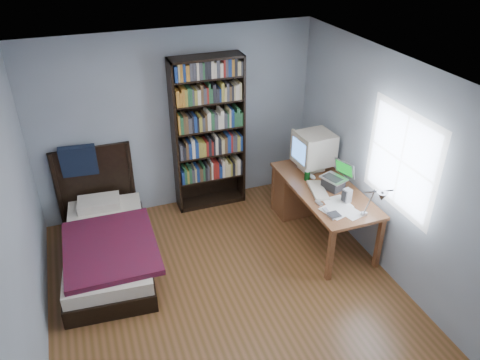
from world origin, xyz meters
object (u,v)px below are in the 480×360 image
(keyboard, at_px, (318,190))
(bookshelf, at_px, (209,135))
(soda_can, at_px, (307,175))
(bed, at_px, (106,242))
(laptop, at_px, (335,181))
(desk_lamp, at_px, (379,198))
(speaker, at_px, (347,196))
(crt_monitor, at_px, (314,149))
(desk, at_px, (306,190))

(keyboard, distance_m, bookshelf, 1.68)
(soda_can, distance_m, bookshelf, 1.45)
(bed, bearing_deg, laptop, -10.49)
(desk_lamp, relative_size, bed, 0.28)
(bookshelf, bearing_deg, soda_can, -45.54)
(keyboard, relative_size, bed, 0.21)
(speaker, relative_size, bed, 0.08)
(bed, bearing_deg, soda_can, -4.85)
(crt_monitor, bearing_deg, desk_lamp, -92.42)
(bed, bearing_deg, bookshelf, 27.06)
(desk_lamp, distance_m, bookshelf, 2.56)
(desk_lamp, bearing_deg, soda_can, 95.84)
(crt_monitor, xyz_separation_m, soda_can, (-0.20, -0.23, -0.23))
(desk_lamp, relative_size, speaker, 3.38)
(desk, height_order, desk_lamp, desk_lamp)
(desk_lamp, xyz_separation_m, keyboard, (-0.13, 0.98, -0.45))
(bed, bearing_deg, desk_lamp, -29.10)
(crt_monitor, bearing_deg, laptop, -86.90)
(speaker, xyz_separation_m, soda_can, (-0.20, 0.62, -0.02))
(crt_monitor, relative_size, soda_can, 4.13)
(keyboard, relative_size, speaker, 2.63)
(laptop, relative_size, bookshelf, 0.17)
(crt_monitor, bearing_deg, bookshelf, 146.71)
(keyboard, distance_m, soda_can, 0.30)
(desk_lamp, bearing_deg, desk, 90.42)
(desk, bearing_deg, crt_monitor, 10.25)
(bookshelf, distance_m, bed, 1.94)
(desk, bearing_deg, bookshelf, 144.52)
(desk_lamp, bearing_deg, laptop, 84.61)
(desk, relative_size, bookshelf, 0.78)
(crt_monitor, relative_size, laptop, 1.41)
(bed, bearing_deg, keyboard, -11.41)
(keyboard, height_order, soda_can, soda_can)
(laptop, distance_m, bed, 2.89)
(desk, distance_m, speaker, 0.93)
(desk, distance_m, keyboard, 0.62)
(crt_monitor, height_order, speaker, crt_monitor)
(keyboard, bearing_deg, laptop, 13.34)
(desk_lamp, xyz_separation_m, bed, (-2.69, 1.50, -0.93))
(laptop, height_order, bookshelf, bookshelf)
(desk, distance_m, crt_monitor, 0.61)
(laptop, relative_size, keyboard, 0.84)
(laptop, bearing_deg, soda_can, 126.89)
(speaker, relative_size, soda_can, 1.33)
(laptop, height_order, soda_can, laptop)
(laptop, distance_m, soda_can, 0.38)
(crt_monitor, bearing_deg, speaker, -89.46)
(laptop, distance_m, bookshelf, 1.81)
(soda_can, relative_size, bed, 0.06)
(keyboard, xyz_separation_m, bed, (-2.56, 0.52, -0.49))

